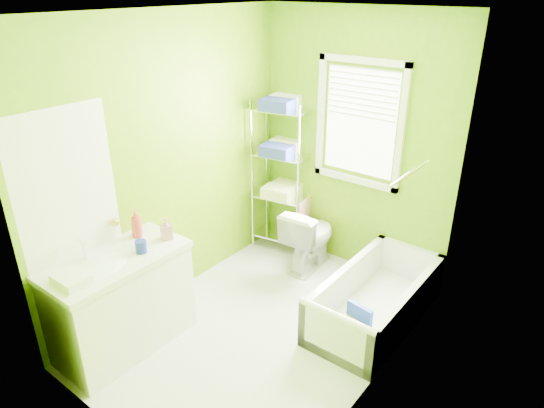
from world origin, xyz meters
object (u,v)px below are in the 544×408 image
Objects in this scene: bathtub at (373,306)px; wire_shelf_unit at (283,160)px; vanity at (121,300)px; toilet at (309,237)px.

bathtub is 0.85× the size of wire_shelf_unit.
toilet is at bearing 75.12° from vanity.
bathtub is 1.07m from toilet.
toilet is 0.41× the size of wire_shelf_unit.
vanity is (-1.49, -1.55, 0.30)m from bathtub.
bathtub is 1.80m from wire_shelf_unit.
bathtub is at bearing -21.95° from wire_shelf_unit.
wire_shelf_unit is at bearing 88.77° from vanity.
bathtub is 1.30× the size of vanity.
vanity is at bearing 70.54° from toilet.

